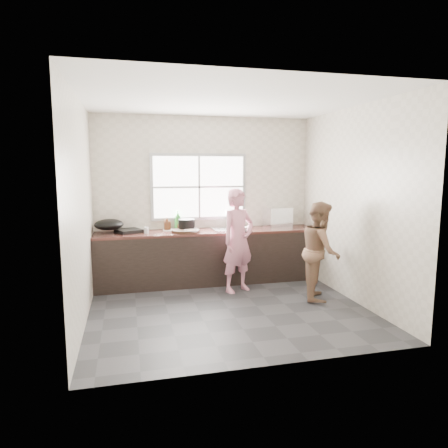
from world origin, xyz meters
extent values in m
cube|color=#2C2C2F|center=(0.00, 0.00, -0.01)|extent=(3.60, 3.20, 0.01)
cube|color=silver|center=(0.00, 0.00, 2.71)|extent=(3.60, 3.20, 0.01)
cube|color=beige|center=(0.00, 1.60, 1.35)|extent=(3.60, 0.01, 2.70)
cube|color=beige|center=(-1.80, 0.00, 1.35)|extent=(0.01, 3.20, 2.70)
cube|color=beige|center=(1.80, 0.00, 1.35)|extent=(0.01, 3.20, 2.70)
cube|color=beige|center=(0.00, -1.60, 1.35)|extent=(3.60, 0.01, 2.70)
cube|color=black|center=(0.00, 1.29, 0.41)|extent=(3.60, 0.62, 0.82)
cube|color=#3A1D18|center=(0.00, 1.29, 0.84)|extent=(3.60, 0.64, 0.04)
cube|color=silver|center=(0.35, 1.29, 0.86)|extent=(0.55, 0.45, 0.02)
cylinder|color=silver|center=(0.35, 1.49, 1.01)|extent=(0.02, 0.02, 0.30)
cube|color=#9EA0A5|center=(-0.10, 1.59, 1.55)|extent=(1.60, 0.05, 1.10)
cube|color=white|center=(-0.10, 1.57, 1.55)|extent=(1.50, 0.01, 1.00)
imported|color=pink|center=(0.34, 0.72, 0.73)|extent=(0.63, 0.54, 1.46)
imported|color=brown|center=(1.39, 0.12, 0.70)|extent=(0.75, 0.83, 1.40)
cylinder|color=black|center=(-0.39, 1.19, 0.88)|extent=(0.46, 0.46, 0.04)
cube|color=#A3A6A9|center=(-0.32, 1.27, 0.90)|extent=(0.24, 0.18, 0.01)
imported|color=white|center=(-0.32, 1.08, 0.89)|extent=(0.24, 0.24, 0.05)
imported|color=white|center=(0.48, 1.08, 0.89)|extent=(0.24, 0.24, 0.06)
imported|color=white|center=(0.42, 1.08, 0.89)|extent=(0.28, 0.28, 0.07)
cylinder|color=black|center=(-0.35, 1.32, 0.96)|extent=(0.27, 0.27, 0.19)
cylinder|color=white|center=(-0.61, 1.41, 0.87)|extent=(0.24, 0.24, 0.02)
imported|color=#2A822C|center=(-0.47, 1.52, 1.02)|extent=(0.15, 0.15, 0.31)
imported|color=#482512|center=(-0.65, 1.43, 0.96)|extent=(0.09, 0.10, 0.21)
imported|color=#4C2413|center=(-0.42, 1.37, 0.95)|extent=(0.16, 0.16, 0.17)
cylinder|color=#B9BEBF|center=(-1.00, 1.22, 0.91)|extent=(0.07, 0.07, 0.10)
cube|color=black|center=(-1.25, 1.37, 0.89)|extent=(0.47, 0.47, 0.05)
ellipsoid|color=black|center=(-1.55, 1.33, 1.00)|extent=(0.47, 0.47, 0.17)
cube|color=silver|center=(1.26, 1.47, 1.02)|extent=(0.48, 0.37, 0.32)
cylinder|color=silver|center=(-1.20, 1.39, 0.87)|extent=(0.30, 0.30, 0.01)
cylinder|color=silver|center=(-1.07, 1.52, 0.87)|extent=(0.35, 0.35, 0.01)
camera|label=1|loc=(-1.27, -4.96, 1.87)|focal=32.00mm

